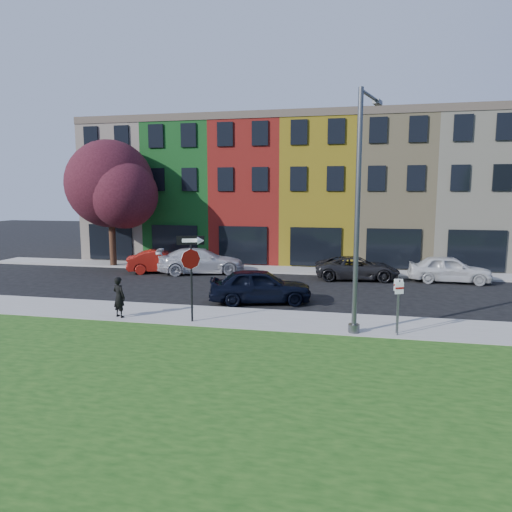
% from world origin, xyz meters
% --- Properties ---
extents(ground, '(120.00, 120.00, 0.00)m').
position_xyz_m(ground, '(0.00, 0.00, 0.00)').
color(ground, black).
rests_on(ground, ground).
extents(sidewalk_near, '(40.00, 3.00, 0.12)m').
position_xyz_m(sidewalk_near, '(2.00, 3.00, 0.06)').
color(sidewalk_near, gray).
rests_on(sidewalk_near, ground).
extents(sidewalk_far, '(40.00, 2.40, 0.12)m').
position_xyz_m(sidewalk_far, '(-3.00, 15.00, 0.06)').
color(sidewalk_far, gray).
rests_on(sidewalk_far, ground).
extents(rowhouse_block, '(30.00, 10.12, 10.00)m').
position_xyz_m(rowhouse_block, '(-2.50, 21.18, 4.99)').
color(rowhouse_block, beige).
rests_on(rowhouse_block, ground).
extents(stop_sign, '(1.01, 0.37, 3.34)m').
position_xyz_m(stop_sign, '(-3.66, 2.05, 2.49)').
color(stop_sign, black).
rests_on(stop_sign, sidewalk_near).
extents(man, '(0.88, 0.82, 1.64)m').
position_xyz_m(man, '(-6.73, 2.06, 0.94)').
color(man, black).
rests_on(man, sidewalk_near).
extents(sedan_near, '(4.17, 5.63, 1.61)m').
position_xyz_m(sedan_near, '(-1.76, 6.06, 0.80)').
color(sedan_near, black).
rests_on(sedan_near, ground).
extents(parked_car_red, '(4.68, 5.45, 1.43)m').
position_xyz_m(parked_car_red, '(-9.55, 12.78, 0.72)').
color(parked_car_red, maroon).
rests_on(parked_car_red, ground).
extents(parked_car_silver, '(5.59, 6.85, 1.59)m').
position_xyz_m(parked_car_silver, '(-6.98, 12.98, 0.80)').
color(parked_car_silver, silver).
rests_on(parked_car_silver, ground).
extents(parked_car_dark, '(3.26, 5.34, 1.36)m').
position_xyz_m(parked_car_dark, '(2.71, 12.89, 0.68)').
color(parked_car_dark, black).
rests_on(parked_car_dark, ground).
extents(parked_car_white, '(2.07, 4.60, 1.53)m').
position_xyz_m(parked_car_white, '(7.87, 13.13, 0.76)').
color(parked_car_white, silver).
rests_on(parked_car_white, ground).
extents(street_lamp, '(1.03, 2.50, 8.47)m').
position_xyz_m(street_lamp, '(2.56, 2.09, 4.39)').
color(street_lamp, '#4D5052').
rests_on(street_lamp, sidewalk_near).
extents(parking_sign_a, '(0.30, 0.17, 1.97)m').
position_xyz_m(parking_sign_a, '(4.01, 1.89, 1.37)').
color(parking_sign_a, '#4D5052').
rests_on(parking_sign_a, sidewalk_near).
extents(parking_sign_b, '(0.31, 0.12, 2.05)m').
position_xyz_m(parking_sign_b, '(3.99, 2.11, 1.41)').
color(parking_sign_b, '#4D5052').
rests_on(parking_sign_b, sidewalk_near).
extents(tree_purple, '(7.06, 6.18, 8.50)m').
position_xyz_m(tree_purple, '(-13.66, 14.28, 5.53)').
color(tree_purple, black).
rests_on(tree_purple, sidewalk_far).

